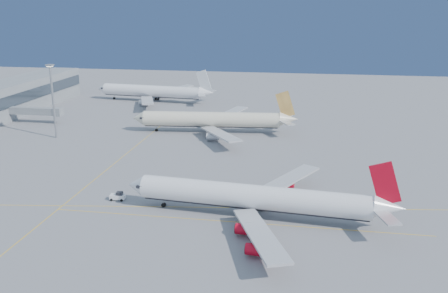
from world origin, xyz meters
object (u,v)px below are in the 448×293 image
(airliner_etihad, at_px, (215,120))
(airliner_third, at_px, (154,91))
(pushback_tug, at_px, (118,196))
(airliner_virgin, at_px, (258,198))
(light_mast, at_px, (53,95))

(airliner_etihad, distance_m, airliner_third, 72.93)
(pushback_tug, bearing_deg, airliner_virgin, -10.59)
(airliner_virgin, relative_size, airliner_etihad, 1.02)
(airliner_etihad, height_order, pushback_tug, airliner_etihad)
(airliner_third, bearing_deg, light_mast, -94.75)
(airliner_virgin, height_order, airliner_third, airliner_third)
(airliner_etihad, distance_m, light_mast, 62.23)
(airliner_etihad, bearing_deg, airliner_virgin, -77.55)
(airliner_etihad, xyz_separation_m, airliner_third, (-43.28, 58.70, 0.11))
(pushback_tug, bearing_deg, airliner_third, 100.08)
(airliner_virgin, relative_size, airliner_third, 1.02)
(airliner_virgin, bearing_deg, airliner_third, 121.93)
(airliner_third, xyz_separation_m, light_mast, (-15.16, -76.88, 11.18))
(airliner_third, xyz_separation_m, pushback_tug, (31.29, -132.75, -4.33))
(airliner_virgin, distance_m, airliner_etihad, 82.90)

